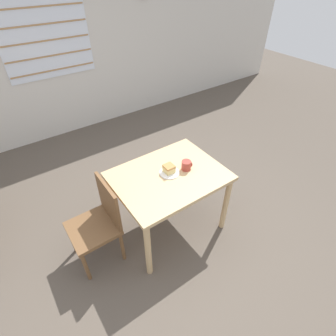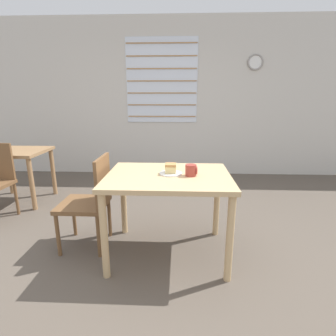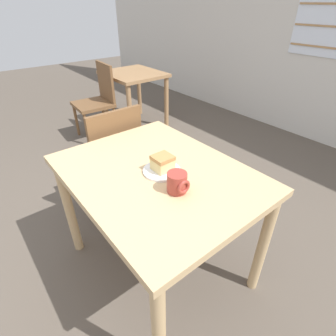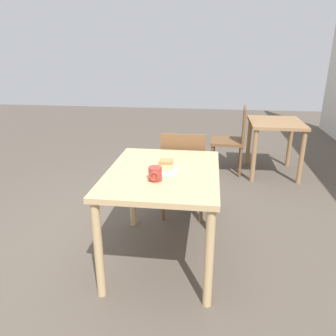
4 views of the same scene
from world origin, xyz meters
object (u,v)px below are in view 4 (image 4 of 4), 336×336
(dining_table_near, at_px, (163,184))
(plate, at_px, (165,171))
(dining_table_far, at_px, (275,131))
(chair_far_corner, at_px, (233,138))
(coffee_mug, at_px, (155,174))
(cake_slice, at_px, (166,165))
(chair_near_window, at_px, (184,171))

(dining_table_near, bearing_deg, plate, 43.22)
(dining_table_far, bearing_deg, plate, -28.83)
(chair_far_corner, relative_size, coffee_mug, 8.70)
(dining_table_far, xyz_separation_m, cake_slice, (2.16, -1.18, 0.23))
(chair_near_window, relative_size, chair_far_corner, 1.00)
(chair_near_window, distance_m, plate, 0.83)
(dining_table_far, bearing_deg, dining_table_near, -29.43)
(coffee_mug, bearing_deg, dining_table_near, 172.40)
(dining_table_near, height_order, cake_slice, cake_slice)
(chair_far_corner, bearing_deg, plate, -12.88)
(dining_table_near, distance_m, coffee_mug, 0.25)
(plate, bearing_deg, chair_near_window, 174.17)
(dining_table_near, relative_size, chair_far_corner, 1.20)
(dining_table_near, distance_m, dining_table_far, 2.46)
(chair_far_corner, bearing_deg, coffee_mug, -12.70)
(chair_near_window, relative_size, plate, 4.52)
(chair_near_window, bearing_deg, dining_table_near, 82.61)
(chair_far_corner, height_order, plate, chair_far_corner)
(chair_far_corner, xyz_separation_m, cake_slice, (2.15, -0.63, 0.33))
(dining_table_far, distance_m, plate, 2.47)
(chair_far_corner, distance_m, coffee_mug, 2.45)
(plate, xyz_separation_m, cake_slice, (-0.00, 0.01, 0.05))
(chair_far_corner, height_order, cake_slice, chair_far_corner)
(dining_table_far, xyz_separation_m, chair_far_corner, (0.01, -0.55, -0.10))
(chair_near_window, bearing_deg, plate, 84.17)
(chair_near_window, bearing_deg, cake_slice, 84.67)
(cake_slice, height_order, coffee_mug, coffee_mug)
(dining_table_far, height_order, plate, plate)
(coffee_mug, bearing_deg, chair_near_window, 172.57)
(dining_table_near, xyz_separation_m, plate, (0.02, 0.02, 0.11))
(dining_table_far, relative_size, coffee_mug, 7.44)
(dining_table_far, xyz_separation_m, chair_near_window, (1.39, -1.11, -0.10))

